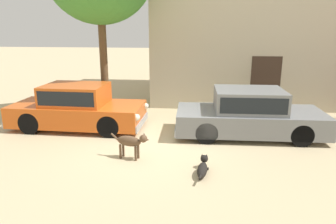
{
  "coord_description": "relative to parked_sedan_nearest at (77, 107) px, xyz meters",
  "views": [
    {
      "loc": [
        1.39,
        -7.94,
        3.16
      ],
      "look_at": [
        0.53,
        0.2,
        0.9
      ],
      "focal_mm": 33.15,
      "sensor_mm": 36.0,
      "label": 1
    }
  ],
  "objects": [
    {
      "name": "stray_dog_tan",
      "position": [
        3.97,
        -2.88,
        -0.55
      ],
      "size": [
        0.29,
        1.05,
        0.35
      ],
      "rotation": [
        0.0,
        0.0,
        1.46
      ],
      "color": "black",
      "rests_on": "ground_plane"
    },
    {
      "name": "parked_sedan_nearest",
      "position": [
        0.0,
        0.0,
        0.0
      ],
      "size": [
        4.29,
        1.8,
        1.41
      ],
      "rotation": [
        0.0,
        0.0,
        -0.02
      ],
      "color": "#D15619",
      "rests_on": "ground_plane"
    },
    {
      "name": "stray_dog_spotted",
      "position": [
        2.24,
        -2.23,
        -0.25
      ],
      "size": [
        1.02,
        0.36,
        0.69
      ],
      "rotation": [
        0.0,
        0.0,
        6.05
      ],
      "color": "brown",
      "rests_on": "ground_plane"
    },
    {
      "name": "parked_sedan_second",
      "position": [
        5.33,
        -0.17,
        -0.0
      ],
      "size": [
        4.45,
        1.89,
        1.4
      ],
      "rotation": [
        0.0,
        0.0,
        0.02
      ],
      "color": "slate",
      "rests_on": "ground_plane"
    },
    {
      "name": "ground_plane",
      "position": [
        2.48,
        -1.26,
        -0.69
      ],
      "size": [
        80.0,
        80.0,
        0.0
      ],
      "primitive_type": "plane",
      "color": "tan"
    },
    {
      "name": "apartment_block",
      "position": [
        8.21,
        5.92,
        3.27
      ],
      "size": [
        12.65,
        6.45,
        7.92
      ],
      "color": "#BCB299",
      "rests_on": "ground_plane"
    }
  ]
}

